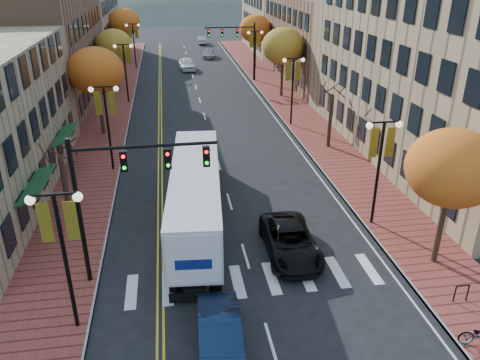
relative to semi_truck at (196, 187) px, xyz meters
name	(u,v)px	position (x,y,z in m)	size (l,w,h in m)	color
ground	(261,309)	(2.12, -7.78, -2.20)	(200.00, 200.00, 0.00)	black
sidewalk_left	(113,107)	(-6.88, 24.72, -2.12)	(4.00, 85.00, 0.15)	brown
sidewalk_right	(284,100)	(11.12, 24.72, -2.12)	(4.00, 85.00, 0.15)	brown
building_left_mid	(29,49)	(-14.88, 28.22, 3.30)	(12.00, 24.00, 11.00)	brown
building_left_far	(72,27)	(-14.88, 53.22, 2.55)	(12.00, 26.00, 9.50)	#9E8966
building_right_near	(472,53)	(20.62, 8.22, 5.30)	(15.00, 28.00, 15.00)	#997F5B
building_right_mid	(342,38)	(20.62, 34.22, 2.80)	(15.00, 24.00, 10.00)	brown
building_right_far	(296,16)	(20.62, 56.22, 3.30)	(15.00, 20.00, 11.00)	#9E8966
tree_left_a	(66,193)	(-6.88, 0.22, 0.05)	(0.28, 0.28, 4.20)	#382619
tree_left_b	(96,71)	(-6.88, 16.22, 3.25)	(4.48, 4.48, 7.21)	#382619
tree_left_c	(114,45)	(-6.88, 32.22, 2.86)	(4.16, 4.16, 6.69)	#382619
tree_left_d	(124,22)	(-6.88, 50.22, 3.40)	(4.61, 4.61, 7.42)	#382619
tree_right_a	(453,168)	(11.12, -5.78, 2.86)	(4.16, 4.16, 6.69)	#382619
tree_right_b	(330,121)	(11.12, 10.22, 0.05)	(0.28, 0.28, 4.20)	#382619
tree_right_c	(283,46)	(11.12, 26.22, 3.25)	(4.48, 4.48, 7.21)	#382619
tree_right_d	(255,29)	(11.12, 42.22, 3.09)	(4.35, 4.35, 7.00)	#382619
lamp_left_a	(61,237)	(-5.38, -7.78, 2.10)	(1.96, 0.36, 6.05)	black
lamp_left_b	(106,112)	(-5.38, 8.22, 2.10)	(1.96, 0.36, 6.05)	black
lamp_left_c	(125,62)	(-5.38, 26.22, 2.10)	(1.96, 0.36, 6.05)	black
lamp_left_d	(134,37)	(-5.38, 44.22, 2.10)	(1.96, 0.36, 6.05)	black
lamp_right_a	(381,153)	(9.62, -1.78, 2.10)	(1.96, 0.36, 6.05)	black
lamp_right_b	(293,78)	(9.62, 16.22, 2.10)	(1.96, 0.36, 6.05)	black
lamp_right_c	(255,46)	(9.62, 34.22, 2.10)	(1.96, 0.36, 6.05)	black
traffic_mast_near	(122,183)	(-3.35, -4.78, 2.72)	(6.10, 0.35, 7.00)	black
traffic_mast_far	(239,41)	(7.60, 34.22, 2.72)	(6.10, 0.34, 7.00)	black
semi_truck	(196,187)	(0.00, 0.00, 0.00)	(3.65, 15.19, 3.76)	black
navy_sedan	(220,337)	(0.14, -9.98, -1.45)	(1.59, 4.57, 1.50)	#0E1C38
black_suv	(290,241)	(4.38, -3.90, -1.46)	(2.46, 5.33, 1.48)	black
car_far_white	(187,64)	(1.62, 42.29, -1.39)	(1.91, 4.75, 1.62)	white
car_far_silver	(209,54)	(5.45, 51.12, -1.55)	(1.81, 4.44, 1.29)	#929299
car_far_oncoming	(202,40)	(5.51, 65.05, -1.52)	(1.44, 4.14, 1.36)	#B4B3BC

